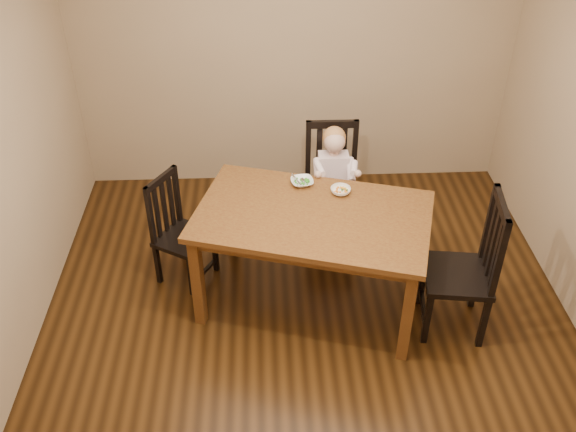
{
  "coord_description": "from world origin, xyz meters",
  "views": [
    {
      "loc": [
        -0.3,
        -3.51,
        3.49
      ],
      "look_at": [
        -0.13,
        0.25,
        0.77
      ],
      "focal_mm": 40.0,
      "sensor_mm": 36.0,
      "label": 1
    }
  ],
  "objects_px": {
    "toddler": "(333,175)",
    "chair_child": "(332,186)",
    "bowl_peas": "(302,182)",
    "chair_right": "(467,269)",
    "chair_left": "(179,231)",
    "dining_table": "(312,225)",
    "bowl_veg": "(341,191)"
  },
  "relations": [
    {
      "from": "dining_table",
      "to": "chair_child",
      "type": "xyz_separation_m",
      "value": [
        0.23,
        0.84,
        -0.23
      ]
    },
    {
      "from": "bowl_peas",
      "to": "chair_right",
      "type": "bearing_deg",
      "value": -31.66
    },
    {
      "from": "chair_left",
      "to": "chair_right",
      "type": "xyz_separation_m",
      "value": [
        2.09,
        -0.66,
        0.1
      ]
    },
    {
      "from": "dining_table",
      "to": "chair_child",
      "type": "relative_size",
      "value": 1.77
    },
    {
      "from": "toddler",
      "to": "bowl_peas",
      "type": "height_order",
      "value": "toddler"
    },
    {
      "from": "dining_table",
      "to": "toddler",
      "type": "relative_size",
      "value": 3.3
    },
    {
      "from": "toddler",
      "to": "bowl_veg",
      "type": "height_order",
      "value": "toddler"
    },
    {
      "from": "chair_child",
      "to": "chair_left",
      "type": "xyz_separation_m",
      "value": [
        -1.25,
        -0.49,
        -0.07
      ]
    },
    {
      "from": "dining_table",
      "to": "chair_left",
      "type": "distance_m",
      "value": 1.12
    },
    {
      "from": "chair_child",
      "to": "toddler",
      "type": "relative_size",
      "value": 1.86
    },
    {
      "from": "dining_table",
      "to": "chair_left",
      "type": "bearing_deg",
      "value": 161.03
    },
    {
      "from": "dining_table",
      "to": "chair_left",
      "type": "xyz_separation_m",
      "value": [
        -1.02,
        0.35,
        -0.29
      ]
    },
    {
      "from": "chair_left",
      "to": "bowl_veg",
      "type": "relative_size",
      "value": 6.12
    },
    {
      "from": "toddler",
      "to": "chair_left",
      "type": "bearing_deg",
      "value": 19.5
    },
    {
      "from": "chair_left",
      "to": "chair_right",
      "type": "bearing_deg",
      "value": 102.86
    },
    {
      "from": "toddler",
      "to": "bowl_veg",
      "type": "relative_size",
      "value": 3.79
    },
    {
      "from": "chair_left",
      "to": "toddler",
      "type": "xyz_separation_m",
      "value": [
        1.25,
        0.44,
        0.21
      ]
    },
    {
      "from": "chair_right",
      "to": "bowl_peas",
      "type": "relative_size",
      "value": 6.6
    },
    {
      "from": "chair_right",
      "to": "toddler",
      "type": "relative_size",
      "value": 1.97
    },
    {
      "from": "dining_table",
      "to": "bowl_veg",
      "type": "relative_size",
      "value": 12.5
    },
    {
      "from": "chair_left",
      "to": "toddler",
      "type": "bearing_deg",
      "value": 139.66
    },
    {
      "from": "toddler",
      "to": "chair_child",
      "type": "bearing_deg",
      "value": -90.0
    },
    {
      "from": "dining_table",
      "to": "bowl_peas",
      "type": "height_order",
      "value": "bowl_peas"
    },
    {
      "from": "chair_right",
      "to": "bowl_veg",
      "type": "bearing_deg",
      "value": 64.41
    },
    {
      "from": "chair_child",
      "to": "bowl_veg",
      "type": "bearing_deg",
      "value": 89.59
    },
    {
      "from": "chair_child",
      "to": "bowl_peas",
      "type": "bearing_deg",
      "value": 58.21
    },
    {
      "from": "toddler",
      "to": "bowl_veg",
      "type": "distance_m",
      "value": 0.58
    },
    {
      "from": "chair_right",
      "to": "bowl_peas",
      "type": "xyz_separation_m",
      "value": [
        -1.13,
        0.69,
        0.31
      ]
    },
    {
      "from": "chair_right",
      "to": "toddler",
      "type": "bearing_deg",
      "value": 45.28
    },
    {
      "from": "bowl_peas",
      "to": "toddler",
      "type": "bearing_deg",
      "value": 54.78
    },
    {
      "from": "chair_right",
      "to": "toddler",
      "type": "distance_m",
      "value": 1.39
    },
    {
      "from": "chair_right",
      "to": "bowl_veg",
      "type": "height_order",
      "value": "chair_right"
    }
  ]
}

